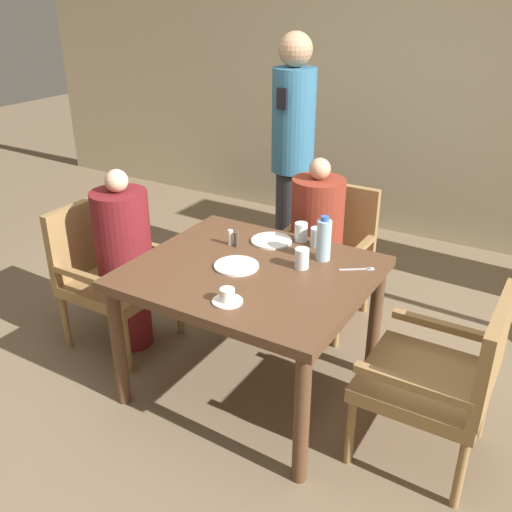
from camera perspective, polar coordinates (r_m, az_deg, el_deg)
name	(u,v)px	position (r m, az deg, el deg)	size (l,w,h in m)	color
ground_plane	(251,386)	(3.24, -0.47, -12.88)	(16.00, 16.00, 0.00)	#7A664C
wall_back	(417,69)	(4.94, 15.76, 17.57)	(8.00, 0.06, 2.80)	beige
dining_table	(251,285)	(2.88, -0.51, -2.92)	(1.16, 1.01, 0.73)	brown
chair_left_side	(109,269)	(3.52, -14.49, -1.29)	(0.55, 0.55, 0.86)	olive
diner_in_left_chair	(125,260)	(3.39, -12.95, -0.35)	(0.32, 0.32, 1.11)	maroon
chair_far_side	(325,249)	(3.69, 6.90, 0.68)	(0.55, 0.55, 0.86)	olive
diner_in_far_chair	(316,243)	(3.54, 6.04, 1.28)	(0.32, 0.32, 1.11)	maroon
chair_right_side	(445,374)	(2.68, 18.40, -11.14)	(0.55, 0.55, 0.86)	olive
standing_host	(293,154)	(4.05, 3.68, 10.15)	(0.30, 0.33, 1.74)	#2D2D33
plate_main_left	(271,241)	(3.14, 1.56, 1.54)	(0.23, 0.23, 0.01)	white
plate_main_right	(236,266)	(2.86, -1.97, -0.99)	(0.23, 0.23, 0.01)	white
teacup_with_saucer	(227,297)	(2.54, -2.88, -4.12)	(0.14, 0.14, 0.07)	white
water_bottle	(324,240)	(2.91, 6.79, 1.64)	(0.08, 0.08, 0.24)	#A3C6DB
glass_tall_near	(302,258)	(2.84, 4.60, -0.24)	(0.07, 0.07, 0.10)	silver
glass_tall_mid	(301,232)	(3.14, 4.53, 2.42)	(0.07, 0.07, 0.10)	silver
glass_tall_far	(317,237)	(3.09, 6.11, 1.90)	(0.07, 0.07, 0.10)	silver
salt_shaker	(230,237)	(3.09, -2.57, 1.87)	(0.03, 0.03, 0.09)	white
pepper_shaker	(237,239)	(3.07, -1.96, 1.68)	(0.03, 0.03, 0.08)	#4C3D2D
fork_beside_plate	(361,269)	(2.88, 10.41, -1.30)	(0.16, 0.11, 0.00)	silver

